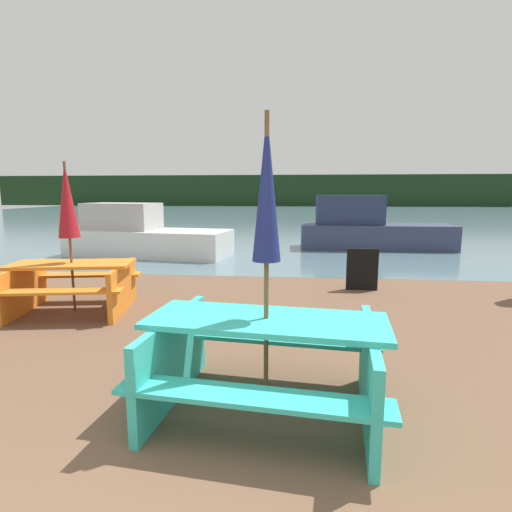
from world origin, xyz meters
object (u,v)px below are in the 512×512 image
boat (143,236)px  boat_second (369,229)px  umbrella_navy (267,192)px  signboard (362,269)px  picnic_table_teal (266,356)px  umbrella_crimson (67,201)px  picnic_table_orange (73,282)px

boat → boat_second: 6.81m
umbrella_navy → signboard: 4.64m
boat → signboard: 6.52m
picnic_table_teal → umbrella_crimson: bearing=140.9°
signboard → umbrella_crimson: bearing=-158.5°
umbrella_crimson → boat: 5.53m
picnic_table_teal → picnic_table_orange: size_ratio=1.05×
picnic_table_orange → umbrella_navy: (3.01, -2.45, 1.29)m
signboard → picnic_table_orange: bearing=-158.5°
boat_second → picnic_table_teal: bearing=-104.8°
umbrella_navy → umbrella_crimson: umbrella_navy is taller
picnic_table_teal → boat_second: (2.52, 9.69, 0.14)m
boat_second → boat: bearing=-163.9°
signboard → umbrella_navy: bearing=-108.8°
umbrella_navy → signboard: umbrella_navy is taller
boat → picnic_table_orange: bearing=-71.3°
boat → picnic_table_teal: bearing=-54.6°
boat_second → umbrella_navy: bearing=-104.8°
umbrella_crimson → signboard: size_ratio=2.90×
boat → boat_second: bearing=24.3°
umbrella_navy → umbrella_crimson: bearing=140.9°
picnic_table_orange → umbrella_crimson: (0.00, -0.00, 1.18)m
picnic_table_orange → umbrella_navy: bearing=-39.1°
picnic_table_orange → umbrella_navy: 4.09m
picnic_table_orange → umbrella_navy: size_ratio=0.82×
picnic_table_teal → boat_second: boat_second is taller
picnic_table_orange → boat: boat is taller
umbrella_navy → signboard: (1.43, 4.20, -1.36)m
boat_second → umbrella_crimson: bearing=-127.6°
picnic_table_orange → boat: bearing=100.6°
boat → boat_second: size_ratio=1.01×
umbrella_navy → picnic_table_teal: bearing=180.0°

